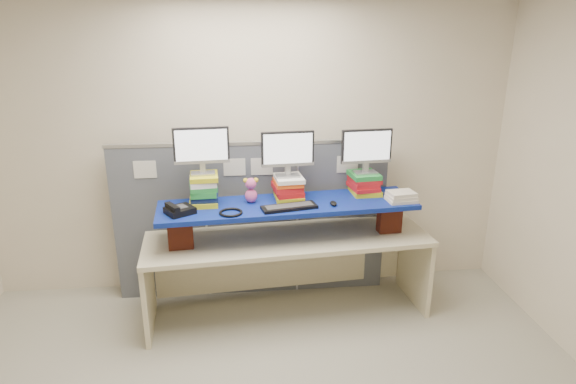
{
  "coord_description": "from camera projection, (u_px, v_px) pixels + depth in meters",
  "views": [
    {
      "loc": [
        -0.08,
        -2.51,
        2.48
      ],
      "look_at": [
        0.3,
        1.36,
        1.18
      ],
      "focal_mm": 30.0,
      "sensor_mm": 36.0,
      "label": 1
    }
  ],
  "objects": [
    {
      "name": "room",
      "position": [
        258.0,
        232.0,
        2.72
      ],
      "size": [
        5.0,
        4.0,
        2.8
      ],
      "color": "beige",
      "rests_on": "ground"
    },
    {
      "name": "cubicle_partition",
      "position": [
        252.0,
        219.0,
        4.6
      ],
      "size": [
        2.6,
        0.06,
        1.53
      ],
      "color": "#4C505A",
      "rests_on": "ground"
    },
    {
      "name": "desk",
      "position": [
        288.0,
        253.0,
        4.28
      ],
      "size": [
        2.55,
        0.95,
        0.76
      ],
      "rotation": [
        0.0,
        0.0,
        0.09
      ],
      "color": "beige",
      "rests_on": "ground"
    },
    {
      "name": "brick_pier_left",
      "position": [
        180.0,
        232.0,
        3.98
      ],
      "size": [
        0.21,
        0.13,
        0.28
      ],
      "primitive_type": "cube",
      "rotation": [
        0.0,
        0.0,
        0.09
      ],
      "color": "maroon",
      "rests_on": "desk"
    },
    {
      "name": "brick_pier_right",
      "position": [
        389.0,
        217.0,
        4.3
      ],
      "size": [
        0.21,
        0.13,
        0.28
      ],
      "primitive_type": "cube",
      "rotation": [
        0.0,
        0.0,
        0.09
      ],
      "color": "maroon",
      "rests_on": "desk"
    },
    {
      "name": "blue_board",
      "position": [
        288.0,
        205.0,
        4.14
      ],
      "size": [
        2.25,
        0.75,
        0.04
      ],
      "primitive_type": "cube",
      "rotation": [
        0.0,
        0.0,
        0.09
      ],
      "color": "navy",
      "rests_on": "brick_pier_left"
    },
    {
      "name": "book_stack_left",
      "position": [
        204.0,
        189.0,
        4.08
      ],
      "size": [
        0.26,
        0.31,
        0.26
      ],
      "color": "gold",
      "rests_on": "blue_board"
    },
    {
      "name": "book_stack_center",
      "position": [
        288.0,
        187.0,
        4.22
      ],
      "size": [
        0.28,
        0.3,
        0.2
      ],
      "color": "gold",
      "rests_on": "blue_board"
    },
    {
      "name": "book_stack_right",
      "position": [
        364.0,
        183.0,
        4.35
      ],
      "size": [
        0.28,
        0.32,
        0.19
      ],
      "color": "gold",
      "rests_on": "blue_board"
    },
    {
      "name": "monitor_left",
      "position": [
        201.0,
        148.0,
        3.96
      ],
      "size": [
        0.46,
        0.15,
        0.4
      ],
      "rotation": [
        0.0,
        0.0,
        0.09
      ],
      "color": "#9D9DA2",
      "rests_on": "book_stack_left"
    },
    {
      "name": "monitor_center",
      "position": [
        288.0,
        151.0,
        4.11
      ],
      "size": [
        0.46,
        0.15,
        0.4
      ],
      "rotation": [
        0.0,
        0.0,
        0.09
      ],
      "color": "#9D9DA2",
      "rests_on": "book_stack_center"
    },
    {
      "name": "monitor_right",
      "position": [
        367.0,
        148.0,
        4.24
      ],
      "size": [
        0.46,
        0.15,
        0.4
      ],
      "rotation": [
        0.0,
        0.0,
        0.09
      ],
      "color": "#9D9DA2",
      "rests_on": "book_stack_right"
    },
    {
      "name": "keyboard",
      "position": [
        289.0,
        207.0,
        4.0
      ],
      "size": [
        0.49,
        0.25,
        0.03
      ],
      "rotation": [
        0.0,
        0.0,
        0.21
      ],
      "color": "black",
      "rests_on": "blue_board"
    },
    {
      "name": "mouse",
      "position": [
        333.0,
        203.0,
        4.08
      ],
      "size": [
        0.1,
        0.12,
        0.03
      ],
      "primitive_type": "ellipsoid",
      "rotation": [
        0.0,
        0.0,
        0.44
      ],
      "color": "black",
      "rests_on": "blue_board"
    },
    {
      "name": "desk_phone",
      "position": [
        179.0,
        210.0,
        3.88
      ],
      "size": [
        0.28,
        0.27,
        0.09
      ],
      "rotation": [
        0.0,
        0.0,
        0.58
      ],
      "color": "black",
      "rests_on": "blue_board"
    },
    {
      "name": "headset",
      "position": [
        231.0,
        212.0,
        3.89
      ],
      "size": [
        0.23,
        0.23,
        0.02
      ],
      "primitive_type": "torus",
      "rotation": [
        0.0,
        0.0,
        0.2
      ],
      "color": "black",
      "rests_on": "blue_board"
    },
    {
      "name": "plush_toy",
      "position": [
        251.0,
        190.0,
        4.11
      ],
      "size": [
        0.13,
        0.1,
        0.22
      ],
      "rotation": [
        0.0,
        0.0,
        -0.04
      ],
      "color": "#D04F91",
      "rests_on": "blue_board"
    },
    {
      "name": "binder_stack",
      "position": [
        401.0,
        197.0,
        4.16
      ],
      "size": [
        0.26,
        0.22,
        0.09
      ],
      "rotation": [
        0.0,
        0.0,
        0.11
      ],
      "color": "beige",
      "rests_on": "blue_board"
    }
  ]
}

